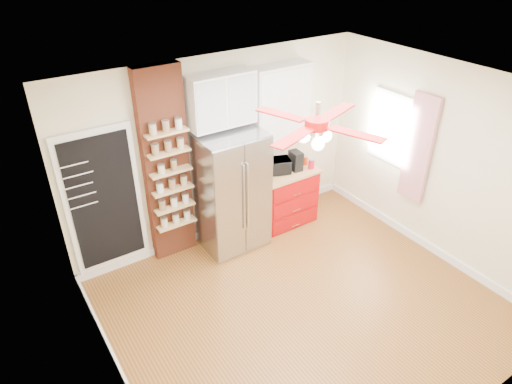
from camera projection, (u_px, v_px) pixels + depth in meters
floor at (303, 306)px, 5.67m from camera, size 4.50×4.50×0.00m
ceiling at (319, 97)px, 4.29m from camera, size 4.50×4.50×0.00m
wall_back at (220, 150)px, 6.42m from camera, size 4.50×0.02×2.70m
wall_front at (473, 335)px, 3.55m from camera, size 4.50×0.02×2.70m
wall_left at (107, 296)px, 3.92m from camera, size 0.02×4.00×2.70m
wall_right at (442, 164)px, 6.05m from camera, size 0.02×4.00×2.70m
chalkboard at (104, 201)px, 5.71m from camera, size 0.95×0.05×1.95m
brick_pillar at (166, 168)px, 5.96m from camera, size 0.60×0.16×2.70m
fridge at (231, 191)px, 6.37m from camera, size 0.90×0.70×1.75m
upper_glass_cabinet at (221, 100)px, 5.86m from camera, size 0.90×0.35×0.70m
red_cabinet at (284, 196)px, 7.08m from camera, size 0.94×0.64×0.90m
upper_shelf_unit at (280, 105)px, 6.48m from camera, size 0.90×0.30×1.15m
window at (391, 128)px, 6.58m from camera, size 0.04×0.75×1.05m
curtain at (419, 149)px, 6.21m from camera, size 0.06×0.40×1.55m
ceiling_fan at (317, 124)px, 4.43m from camera, size 1.40×1.40×0.44m
toaster_oven at (277, 166)px, 6.74m from camera, size 0.45×0.38×0.21m
coffee_maker at (296, 161)px, 6.80m from camera, size 0.16×0.22×0.30m
canister_left at (311, 164)px, 6.87m from camera, size 0.11×0.11×0.15m
canister_right at (304, 160)px, 6.99m from camera, size 0.12×0.12×0.13m
pantry_jar_oats at (161, 169)px, 5.75m from camera, size 0.09×0.09×0.12m
pantry_jar_beans at (174, 165)px, 5.81m from camera, size 0.08×0.08×0.14m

